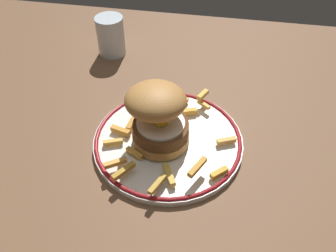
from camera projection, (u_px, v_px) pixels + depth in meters
The scene contains 5 objects.
ground_plane at pixel (144, 134), 70.20cm from camera, with size 148.53×96.67×4.00cm, color brown.
dinner_plate at pixel (168, 140), 65.05cm from camera, with size 27.86×27.86×1.60cm.
burger at pixel (158, 114), 60.49cm from camera, with size 11.70×11.84×11.64cm.
fries_pile at pixel (164, 137), 63.39cm from camera, with size 23.95×27.30×2.79cm.
water_glass at pixel (111, 39), 84.92cm from camera, with size 6.71×6.71×9.56cm.
Camera 1 is at (13.48, -47.29, 48.36)cm, focal length 37.19 mm.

